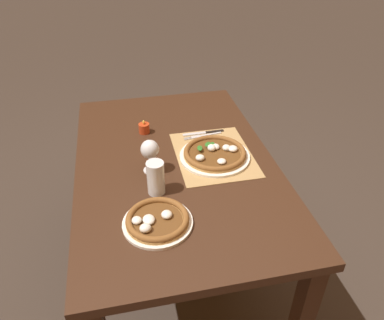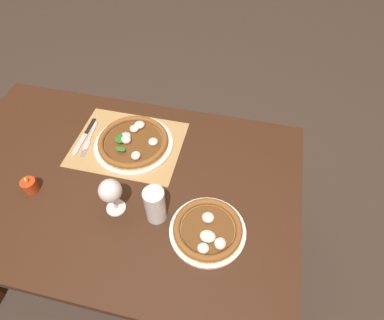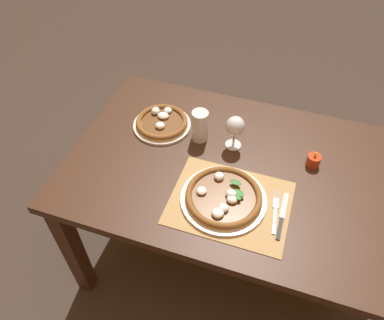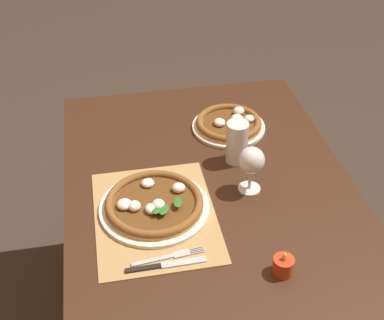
{
  "view_description": "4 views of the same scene",
  "coord_description": "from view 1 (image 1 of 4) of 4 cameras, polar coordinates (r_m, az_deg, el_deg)",
  "views": [
    {
      "loc": [
        -1.4,
        0.22,
        1.73
      ],
      "look_at": [
        -0.13,
        -0.05,
        0.82
      ],
      "focal_mm": 35.0,
      "sensor_mm": 36.0,
      "label": 1
    },
    {
      "loc": [
        -0.45,
        0.63,
        1.74
      ],
      "look_at": [
        -0.28,
        -0.11,
        0.81
      ],
      "focal_mm": 30.0,
      "sensor_mm": 36.0,
      "label": 2
    },
    {
      "loc": [
        0.15,
        -1.03,
        1.89
      ],
      "look_at": [
        -0.18,
        -0.07,
        0.79
      ],
      "focal_mm": 35.0,
      "sensor_mm": 36.0,
      "label": 3
    },
    {
      "loc": [
        1.15,
        -0.29,
        1.82
      ],
      "look_at": [
        -0.14,
        -0.05,
        0.81
      ],
      "focal_mm": 50.0,
      "sensor_mm": 36.0,
      "label": 4
    }
  ],
  "objects": [
    {
      "name": "ground_plane",
      "position": [
        2.23,
        -2.07,
        -15.87
      ],
      "size": [
        24.0,
        24.0,
        0.0
      ],
      "primitive_type": "plane",
      "color": "#382D26"
    },
    {
      "name": "dining_table",
      "position": [
        1.78,
        -2.5,
        -2.69
      ],
      "size": [
        1.41,
        0.9,
        0.74
      ],
      "color": "#382114",
      "rests_on": "ground"
    },
    {
      "name": "paper_placemat",
      "position": [
        1.77,
        3.3,
        0.88
      ],
      "size": [
        0.45,
        0.35,
        0.0
      ],
      "primitive_type": "cube",
      "color": "#A88451",
      "rests_on": "dining_table"
    },
    {
      "name": "pizza_near",
      "position": [
        1.73,
        3.51,
        0.96
      ],
      "size": [
        0.33,
        0.33,
        0.05
      ],
      "color": "silver",
      "rests_on": "paper_placemat"
    },
    {
      "name": "pizza_far",
      "position": [
        1.4,
        -5.34,
        -9.14
      ],
      "size": [
        0.26,
        0.26,
        0.05
      ],
      "color": "silver",
      "rests_on": "dining_table"
    },
    {
      "name": "wine_glass",
      "position": [
        1.61,
        -6.44,
        1.42
      ],
      "size": [
        0.08,
        0.08,
        0.16
      ],
      "color": "silver",
      "rests_on": "dining_table"
    },
    {
      "name": "pint_glass",
      "position": [
        1.51,
        -5.54,
        -2.8
      ],
      "size": [
        0.07,
        0.07,
        0.15
      ],
      "color": "silver",
      "rests_on": "dining_table"
    },
    {
      "name": "fork",
      "position": [
        1.9,
        1.6,
        3.72
      ],
      "size": [
        0.04,
        0.2,
        0.0
      ],
      "color": "#B7B7BC",
      "rests_on": "paper_placemat"
    },
    {
      "name": "knife",
      "position": [
        1.93,
        1.73,
        4.16
      ],
      "size": [
        0.02,
        0.22,
        0.01
      ],
      "color": "black",
      "rests_on": "paper_placemat"
    },
    {
      "name": "votive_candle",
      "position": [
        1.94,
        -7.3,
        4.78
      ],
      "size": [
        0.06,
        0.06,
        0.07
      ],
      "color": "#B23819",
      "rests_on": "dining_table"
    }
  ]
}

